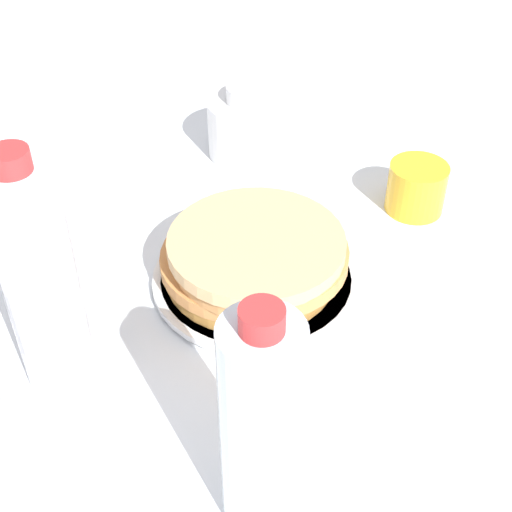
{
  "coord_description": "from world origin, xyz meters",
  "views": [
    {
      "loc": [
        -0.5,
        0.3,
        0.53
      ],
      "look_at": [
        0.01,
        0.01,
        0.04
      ],
      "focal_mm": 50.0,
      "sensor_mm": 36.0,
      "label": 1
    }
  ],
  "objects_px": {
    "juice_glass": "(416,188)",
    "water_bottle_near": "(261,428)",
    "plate": "(256,279)",
    "cream_jug": "(250,125)",
    "pancake_stack": "(253,256)",
    "water_bottle_far": "(41,283)"
  },
  "relations": [
    {
      "from": "plate",
      "to": "water_bottle_near",
      "type": "xyz_separation_m",
      "value": [
        -0.24,
        0.13,
        0.1
      ]
    },
    {
      "from": "juice_glass",
      "to": "water_bottle_near",
      "type": "relative_size",
      "value": 0.32
    },
    {
      "from": "plate",
      "to": "pancake_stack",
      "type": "height_order",
      "value": "pancake_stack"
    },
    {
      "from": "juice_glass",
      "to": "cream_jug",
      "type": "xyz_separation_m",
      "value": [
        0.22,
        0.11,
        0.01
      ]
    },
    {
      "from": "plate",
      "to": "pancake_stack",
      "type": "relative_size",
      "value": 1.13
    },
    {
      "from": "water_bottle_near",
      "to": "water_bottle_far",
      "type": "distance_m",
      "value": 0.24
    },
    {
      "from": "water_bottle_near",
      "to": "water_bottle_far",
      "type": "xyz_separation_m",
      "value": [
        0.21,
        0.09,
        0.01
      ]
    },
    {
      "from": "pancake_stack",
      "to": "cream_jug",
      "type": "xyz_separation_m",
      "value": [
        0.24,
        -0.13,
        0.0
      ]
    },
    {
      "from": "plate",
      "to": "pancake_stack",
      "type": "bearing_deg",
      "value": 100.59
    },
    {
      "from": "juice_glass",
      "to": "pancake_stack",
      "type": "bearing_deg",
      "value": 96.02
    },
    {
      "from": "plate",
      "to": "water_bottle_far",
      "type": "distance_m",
      "value": 0.25
    },
    {
      "from": "pancake_stack",
      "to": "cream_jug",
      "type": "height_order",
      "value": "cream_jug"
    },
    {
      "from": "juice_glass",
      "to": "water_bottle_near",
      "type": "height_order",
      "value": "water_bottle_near"
    },
    {
      "from": "water_bottle_near",
      "to": "water_bottle_far",
      "type": "height_order",
      "value": "water_bottle_far"
    },
    {
      "from": "juice_glass",
      "to": "cream_jug",
      "type": "height_order",
      "value": "cream_jug"
    },
    {
      "from": "pancake_stack",
      "to": "juice_glass",
      "type": "height_order",
      "value": "pancake_stack"
    },
    {
      "from": "cream_jug",
      "to": "water_bottle_far",
      "type": "distance_m",
      "value": 0.45
    },
    {
      "from": "juice_glass",
      "to": "cream_jug",
      "type": "relative_size",
      "value": 0.62
    },
    {
      "from": "plate",
      "to": "cream_jug",
      "type": "distance_m",
      "value": 0.28
    },
    {
      "from": "cream_jug",
      "to": "water_bottle_far",
      "type": "xyz_separation_m",
      "value": [
        -0.26,
        0.35,
        0.08
      ]
    },
    {
      "from": "pancake_stack",
      "to": "water_bottle_near",
      "type": "distance_m",
      "value": 0.28
    },
    {
      "from": "cream_jug",
      "to": "water_bottle_near",
      "type": "xyz_separation_m",
      "value": [
        -0.48,
        0.26,
        0.06
      ]
    }
  ]
}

